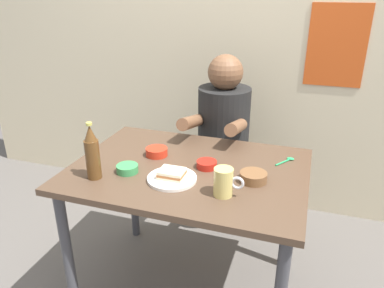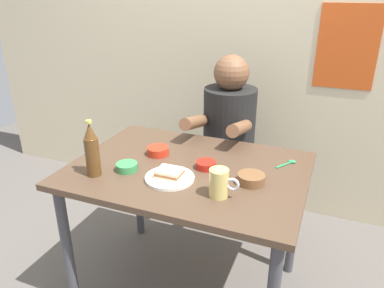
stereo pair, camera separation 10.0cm
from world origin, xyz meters
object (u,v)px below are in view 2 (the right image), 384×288
Objects in this scene: sandwich at (170,173)px; condiment_bowl_brown at (251,178)px; beer_mug at (219,183)px; beer_bottle at (92,151)px; plate_orange at (170,178)px; dining_table at (188,184)px; stool at (227,181)px; person_seated at (229,122)px.

sandwich is 0.92× the size of condiment_bowl_brown.
beer_bottle is (-0.58, -0.04, 0.06)m from beer_mug.
beer_bottle is 2.18× the size of condiment_bowl_brown.
plate_orange is 0.36m from condiment_bowl_brown.
dining_table is 0.18m from plate_orange.
beer_mug is 1.05× the size of condiment_bowl_brown.
stool is 3.57× the size of beer_mug.
person_seated is at bearing 65.79° from beer_bottle.
dining_table is at bearing -91.32° from stool.
stool is at bearing 90.00° from person_seated.
person_seated is (0.00, -0.01, 0.42)m from stool.
beer_mug is at bearing 3.51° from beer_bottle.
dining_table is 5.00× the size of plate_orange.
beer_mug is 0.19m from condiment_bowl_brown.
stool is at bearing 86.68° from plate_orange.
beer_mug reaches higher than stool.
person_seated is (0.01, 0.62, 0.12)m from dining_table.
sandwich is (0.00, 0.00, 0.02)m from plate_orange.
beer_mug reaches higher than dining_table.
condiment_bowl_brown is at bearing 15.66° from beer_bottle.
dining_table is 0.48m from beer_bottle.
stool is (0.01, 0.63, -0.30)m from dining_table.
beer_mug is (0.20, -0.82, 0.45)m from stool.
plate_orange is (-0.04, -0.77, 0.40)m from stool.
stool is 0.63× the size of person_seated.
stool is 0.96m from beer_mug.
beer_mug is at bearing -11.88° from sandwich.
condiment_bowl_brown is (0.31, -0.04, 0.12)m from dining_table.
condiment_bowl_brown is (0.30, -0.67, 0.41)m from stool.
beer_bottle is (-0.34, -0.09, 0.11)m from plate_orange.
beer_bottle reaches higher than sandwich.
person_seated is at bearing 114.41° from condiment_bowl_brown.
person_seated reaches higher than stool.
beer_bottle reaches higher than beer_mug.
person_seated reaches higher than beer_mug.
dining_table is at bearing -91.34° from person_seated.
condiment_bowl_brown is at bearing 16.66° from sandwich.
plate_orange is 0.26m from beer_mug.
person_seated reaches higher than condiment_bowl_brown.
beer_bottle reaches higher than condiment_bowl_brown.
stool is 0.42m from person_seated.
person_seated is 2.75× the size of beer_bottle.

